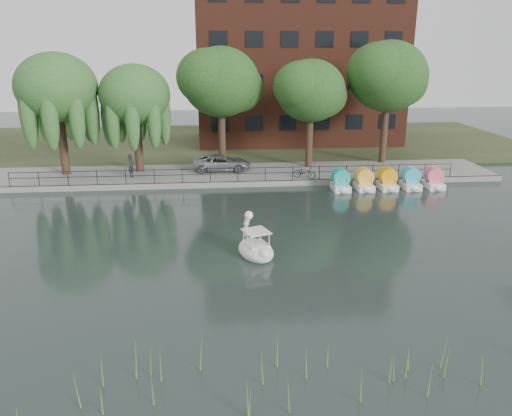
{
  "coord_description": "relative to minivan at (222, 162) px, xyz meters",
  "views": [
    {
      "loc": [
        -1.78,
        -21.84,
        9.7
      ],
      "look_at": [
        0.5,
        4.0,
        1.3
      ],
      "focal_mm": 35.0,
      "sensor_mm": 36.0,
      "label": 1
    }
  ],
  "objects": [
    {
      "name": "minivan",
      "position": [
        0.0,
        0.0,
        0.0
      ],
      "size": [
        2.4,
        5.16,
        1.43
      ],
      "primitive_type": "imported",
      "rotation": [
        0.0,
        0.0,
        1.56
      ],
      "color": "gray",
      "rests_on": "promenade"
    },
    {
      "name": "reed_bank",
      "position": [
        3.08,
        -26.09,
        -0.52
      ],
      "size": [
        24.0,
        2.4,
        1.2
      ],
      "color": "#669938",
      "rests_on": "ground_plane"
    },
    {
      "name": "pedal_boat_row",
      "position": [
        11.66,
        -4.97,
        -0.51
      ],
      "size": [
        7.95,
        1.7,
        1.4
      ],
      "color": "white",
      "rests_on": "ground_plane"
    },
    {
      "name": "land_strip",
      "position": [
        1.08,
        13.41,
        -0.94
      ],
      "size": [
        60.0,
        22.0,
        0.36
      ],
      "primitive_type": "cube",
      "color": "#47512D",
      "rests_on": "ground_plane"
    },
    {
      "name": "railing",
      "position": [
        1.08,
        -3.34,
        0.03
      ],
      "size": [
        32.0,
        0.05,
        1.0
      ],
      "color": "black",
      "rests_on": "promenade"
    },
    {
      "name": "willow_mid",
      "position": [
        -6.42,
        0.41,
        5.13
      ],
      "size": [
        5.32,
        5.32,
        8.15
      ],
      "color": "#473323",
      "rests_on": "promenade"
    },
    {
      "name": "broadleaf_right",
      "position": [
        7.08,
        0.91,
        5.27
      ],
      "size": [
        5.4,
        5.4,
        8.32
      ],
      "color": "#473323",
      "rests_on": "promenade"
    },
    {
      "name": "promenade",
      "position": [
        1.08,
        -0.59,
        -0.92
      ],
      "size": [
        40.0,
        6.0,
        0.4
      ],
      "primitive_type": "cube",
      "color": "gray",
      "rests_on": "ground_plane"
    },
    {
      "name": "willow_left",
      "position": [
        -11.92,
        -0.09,
        5.76
      ],
      "size": [
        5.88,
        5.88,
        9.01
      ],
      "color": "#473323",
      "rests_on": "promenade"
    },
    {
      "name": "bicycle",
      "position": [
        6.02,
        -3.0,
        -0.22
      ],
      "size": [
        1.37,
        1.79,
        1.0
      ],
      "primitive_type": "imported",
      "rotation": [
        0.0,
        0.0,
        1.05
      ],
      "color": "gray",
      "rests_on": "promenade"
    },
    {
      "name": "pedestrian",
      "position": [
        -6.77,
        -1.49,
        0.27
      ],
      "size": [
        0.58,
        0.77,
        1.98
      ],
      "primitive_type": "imported",
      "rotation": [
        0.0,
        0.0,
        1.43
      ],
      "color": "black",
      "rests_on": "promenade"
    },
    {
      "name": "swan_boat",
      "position": [
        1.24,
        -16.07,
        -0.67
      ],
      "size": [
        2.27,
        2.8,
        2.06
      ],
      "rotation": [
        0.0,
        0.0,
        0.35
      ],
      "color": "white",
      "rests_on": "ground_plane"
    },
    {
      "name": "apartment_building",
      "position": [
        8.08,
        13.38,
        8.24
      ],
      "size": [
        20.0,
        10.07,
        18.0
      ],
      "color": "#4C1E16",
      "rests_on": "land_strip"
    },
    {
      "name": "broadleaf_center",
      "position": [
        0.08,
        1.41,
        5.94
      ],
      "size": [
        6.0,
        6.0,
        9.25
      ],
      "color": "#473323",
      "rests_on": "promenade"
    },
    {
      "name": "ground_plane",
      "position": [
        1.08,
        -16.59,
        -1.12
      ],
      "size": [
        120.0,
        120.0,
        0.0
      ],
      "primitive_type": "plane",
      "color": "#2F3D3B"
    },
    {
      "name": "kerb",
      "position": [
        1.08,
        -3.54,
        -0.92
      ],
      "size": [
        40.0,
        0.25,
        0.4
      ],
      "primitive_type": "cube",
      "color": "gray",
      "rests_on": "ground_plane"
    },
    {
      "name": "broadleaf_far",
      "position": [
        13.58,
        1.91,
        6.28
      ],
      "size": [
        6.3,
        6.3,
        9.71
      ],
      "color": "#473323",
      "rests_on": "promenade"
    }
  ]
}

